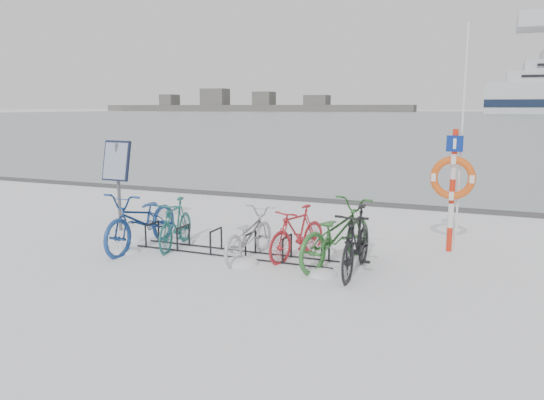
# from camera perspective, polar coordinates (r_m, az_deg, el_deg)

# --- Properties ---
(ground) EXTENTS (900.00, 900.00, 0.00)m
(ground) POSITION_cam_1_polar(r_m,az_deg,el_deg) (10.04, -4.20, -5.84)
(ground) COLOR white
(ground) RESTS_ON ground
(ice_sheet) EXTENTS (400.00, 298.00, 0.02)m
(ice_sheet) POSITION_cam_1_polar(r_m,az_deg,el_deg) (163.72, 20.93, 8.43)
(ice_sheet) COLOR #939EA6
(ice_sheet) RESTS_ON ground
(quay_edge) EXTENTS (400.00, 0.25, 0.10)m
(quay_edge) POSITION_cam_1_polar(r_m,az_deg,el_deg) (15.40, 5.59, -0.07)
(quay_edge) COLOR #3F3F42
(quay_edge) RESTS_ON ground
(bike_rack) EXTENTS (4.00, 0.48, 0.46)m
(bike_rack) POSITION_cam_1_polar(r_m,az_deg,el_deg) (9.99, -4.21, -4.84)
(bike_rack) COLOR black
(bike_rack) RESTS_ON ground
(info_board) EXTENTS (0.68, 0.28, 2.01)m
(info_board) POSITION_cam_1_polar(r_m,az_deg,el_deg) (12.12, -16.35, 3.50)
(info_board) COLOR #595B5E
(info_board) RESTS_ON ground
(lifebuoy_station) EXTENTS (0.82, 0.23, 4.24)m
(lifebuoy_station) POSITION_cam_1_polar(r_m,az_deg,el_deg) (10.44, 18.90, 2.24)
(lifebuoy_station) COLOR red
(lifebuoy_station) RESTS_ON ground
(shoreline) EXTENTS (180.00, 12.00, 9.50)m
(shoreline) POSITION_cam_1_polar(r_m,az_deg,el_deg) (296.86, -3.03, 10.04)
(shoreline) COLOR #464646
(shoreline) RESTS_ON ground
(bike_0) EXTENTS (0.81, 2.27, 1.19)m
(bike_0) POSITION_cam_1_polar(r_m,az_deg,el_deg) (10.66, -13.78, -1.88)
(bike_0) COLOR navy
(bike_0) RESTS_ON ground
(bike_1) EXTENTS (0.77, 1.71, 1.00)m
(bike_1) POSITION_cam_1_polar(r_m,az_deg,el_deg) (10.58, -10.33, -2.37)
(bike_1) COLOR #1D5E59
(bike_1) RESTS_ON ground
(bike_2) EXTENTS (0.71, 1.82, 0.94)m
(bike_2) POSITION_cam_1_polar(r_m,az_deg,el_deg) (9.68, -2.54, -3.54)
(bike_2) COLOR #AEB1B7
(bike_2) RESTS_ON ground
(bike_3) EXTENTS (0.93, 1.71, 0.99)m
(bike_3) POSITION_cam_1_polar(r_m,az_deg,el_deg) (9.69, 2.75, -3.37)
(bike_3) COLOR #B1222A
(bike_3) RESTS_ON ground
(bike_4) EXTENTS (1.37, 2.32, 1.15)m
(bike_4) POSITION_cam_1_polar(r_m,az_deg,el_deg) (9.38, 6.89, -3.38)
(bike_4) COLOR #316D2F
(bike_4) RESTS_ON ground
(bike_5) EXTENTS (0.56, 1.91, 1.15)m
(bike_5) POSITION_cam_1_polar(r_m,az_deg,el_deg) (8.90, 9.07, -4.19)
(bike_5) COLOR black
(bike_5) RESTS_ON ground
(snow_drifts) EXTENTS (4.75, 1.97, 0.22)m
(snow_drifts) POSITION_cam_1_polar(r_m,az_deg,el_deg) (9.92, -3.43, -6.02)
(snow_drifts) COLOR white
(snow_drifts) RESTS_ON ground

